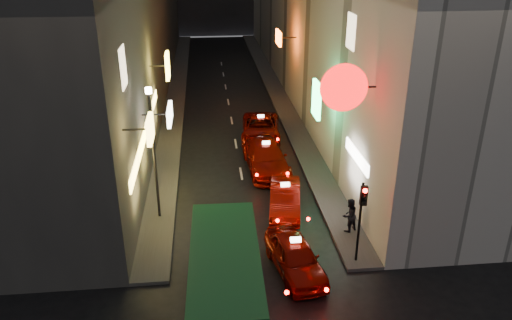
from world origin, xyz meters
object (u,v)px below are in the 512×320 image
object	(u,v)px
minibus	(225,277)
traffic_light	(362,207)
lamp_post	(153,146)
taxi_near	(295,254)

from	to	relation	value
minibus	traffic_light	world-z (taller)	traffic_light
traffic_light	lamp_post	distance (m)	9.42
taxi_near	traffic_light	world-z (taller)	traffic_light
lamp_post	taxi_near	bearing A→B (deg)	-39.70
traffic_light	lamp_post	size ratio (longest dim) A/B	0.56
taxi_near	lamp_post	distance (m)	7.88
taxi_near	lamp_post	world-z (taller)	lamp_post
taxi_near	lamp_post	bearing A→B (deg)	140.30
taxi_near	traffic_light	distance (m)	3.19
traffic_light	minibus	bearing A→B (deg)	-154.43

